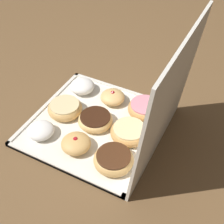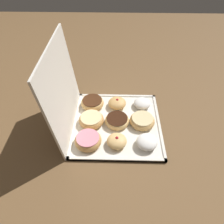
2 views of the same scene
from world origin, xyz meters
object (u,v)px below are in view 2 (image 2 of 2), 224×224
(glazed_ring_donut_1, at_px, (142,120))
(jelly_filled_donut_5, at_px, (117,103))
(chocolate_frosted_donut_8, at_px, (92,103))
(jelly_filled_donut_3, at_px, (117,141))
(powdered_filled_donut_0, at_px, (147,142))
(powdered_filled_donut_2, at_px, (142,103))
(glazed_ring_donut_7, at_px, (91,119))
(pink_frosted_donut_6, at_px, (88,140))
(chocolate_frosted_donut_4, at_px, (117,121))
(donut_box, at_px, (117,124))

(glazed_ring_donut_1, relative_size, jelly_filled_donut_5, 1.30)
(chocolate_frosted_donut_8, bearing_deg, jelly_filled_donut_3, -151.76)
(jelly_filled_donut_3, bearing_deg, glazed_ring_donut_1, -42.09)
(glazed_ring_donut_1, distance_m, jelly_filled_donut_3, 0.17)
(powdered_filled_donut_0, xyz_separation_m, jelly_filled_donut_5, (0.24, 0.12, -0.00))
(powdered_filled_donut_2, relative_size, glazed_ring_donut_7, 0.72)
(pink_frosted_donut_6, height_order, chocolate_frosted_donut_8, same)
(chocolate_frosted_donut_4, bearing_deg, jelly_filled_donut_3, -179.72)
(powdered_filled_donut_2, distance_m, chocolate_frosted_donut_8, 0.25)
(glazed_ring_donut_1, bearing_deg, chocolate_frosted_donut_4, 93.01)
(pink_frosted_donut_6, relative_size, chocolate_frosted_donut_8, 0.99)
(powdered_filled_donut_2, distance_m, glazed_ring_donut_7, 0.27)
(jelly_filled_donut_3, xyz_separation_m, chocolate_frosted_donut_8, (0.24, 0.13, -0.00))
(donut_box, height_order, chocolate_frosted_donut_8, chocolate_frosted_donut_8)
(donut_box, height_order, powdered_filled_donut_0, powdered_filled_donut_0)
(powdered_filled_donut_2, bearing_deg, jelly_filled_donut_5, 91.52)
(glazed_ring_donut_1, height_order, chocolate_frosted_donut_8, chocolate_frosted_donut_8)
(pink_frosted_donut_6, bearing_deg, donut_box, -45.40)
(powdered_filled_donut_0, height_order, glazed_ring_donut_1, powdered_filled_donut_0)
(chocolate_frosted_donut_8, bearing_deg, chocolate_frosted_donut_4, -132.78)
(powdered_filled_donut_2, relative_size, chocolate_frosted_donut_4, 0.75)
(glazed_ring_donut_7, bearing_deg, pink_frosted_donut_6, 179.00)
(jelly_filled_donut_5, height_order, chocolate_frosted_donut_8, jelly_filled_donut_5)
(glazed_ring_donut_1, xyz_separation_m, powdered_filled_donut_2, (0.12, -0.01, -0.00))
(glazed_ring_donut_1, bearing_deg, glazed_ring_donut_7, 90.63)
(jelly_filled_donut_3, bearing_deg, pink_frosted_donut_6, 89.26)
(jelly_filled_donut_3, distance_m, chocolate_frosted_donut_8, 0.27)
(jelly_filled_donut_3, distance_m, jelly_filled_donut_5, 0.24)
(chocolate_frosted_donut_4, bearing_deg, jelly_filled_donut_5, 0.49)
(donut_box, height_order, jelly_filled_donut_5, jelly_filled_donut_5)
(powdered_filled_donut_2, height_order, jelly_filled_donut_3, jelly_filled_donut_3)
(powdered_filled_donut_0, height_order, powdered_filled_donut_2, powdered_filled_donut_0)
(glazed_ring_donut_1, distance_m, glazed_ring_donut_7, 0.24)
(powdered_filled_donut_0, bearing_deg, powdered_filled_donut_2, -0.23)
(jelly_filled_donut_3, bearing_deg, chocolate_frosted_donut_4, 0.28)
(donut_box, xyz_separation_m, jelly_filled_donut_3, (-0.12, -0.00, 0.03))
(donut_box, relative_size, jelly_filled_donut_5, 4.54)
(glazed_ring_donut_1, bearing_deg, chocolate_frosted_donut_8, 65.21)
(powdered_filled_donut_2, bearing_deg, chocolate_frosted_donut_8, 90.67)
(chocolate_frosted_donut_4, height_order, chocolate_frosted_donut_8, chocolate_frosted_donut_8)
(powdered_filled_donut_0, relative_size, chocolate_frosted_donut_8, 0.76)
(powdered_filled_donut_0, distance_m, glazed_ring_donut_7, 0.28)
(powdered_filled_donut_0, relative_size, glazed_ring_donut_7, 0.75)
(powdered_filled_donut_2, relative_size, pink_frosted_donut_6, 0.73)
(pink_frosted_donut_6, bearing_deg, powdered_filled_donut_2, -46.00)
(powdered_filled_donut_2, relative_size, chocolate_frosted_donut_8, 0.73)
(powdered_filled_donut_2, bearing_deg, chocolate_frosted_donut_4, 134.17)
(jelly_filled_donut_3, bearing_deg, donut_box, 1.20)
(jelly_filled_donut_3, height_order, chocolate_frosted_donut_8, jelly_filled_donut_3)
(glazed_ring_donut_1, distance_m, powdered_filled_donut_2, 0.12)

